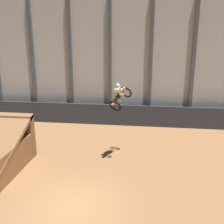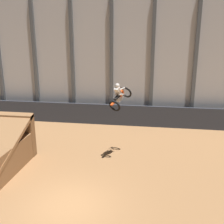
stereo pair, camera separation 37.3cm
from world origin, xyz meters
TOP-DOWN VIEW (x-y plane):
  - ground_plane at (0.00, 0.00)m, footprint 60.00×60.00m
  - arena_back_wall at (0.00, 12.40)m, footprint 32.00×0.40m
  - lower_barrier at (0.00, 11.42)m, footprint 31.36×0.20m
  - dirt_ramp at (-4.80, 2.84)m, footprint 2.24×6.25m
  - rider_bike_solo at (1.57, 5.34)m, footprint 1.37×1.86m

SIDE VIEW (x-z plane):
  - ground_plane at x=0.00m, z-range 0.00..0.00m
  - lower_barrier at x=0.00m, z-range 0.00..1.77m
  - dirt_ramp at x=-4.80m, z-range -0.47..2.38m
  - rider_bike_solo at x=1.57m, z-range 3.04..4.72m
  - arena_back_wall at x=0.00m, z-range 0.00..10.84m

